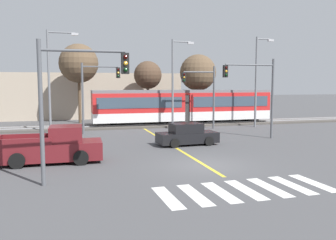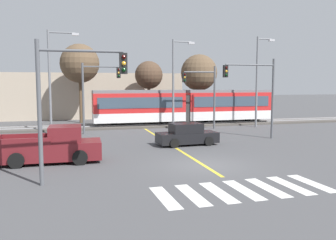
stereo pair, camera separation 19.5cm
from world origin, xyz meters
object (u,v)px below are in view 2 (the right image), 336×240
Objects in this scene: bare_tree_east at (149,75)px; bare_tree_far_east at (199,73)px; street_lamp_east at (258,77)px; bare_tree_west at (80,64)px; street_lamp_centre at (175,78)px; traffic_light_near_left at (70,90)px; traffic_light_far_right at (204,88)px; traffic_light_mid_right at (256,86)px; light_rail_tram at (184,105)px; sedan_crossing at (187,135)px; street_lamp_west at (53,75)px; traffic_light_far_left at (96,87)px; pickup_truck at (53,147)px.

bare_tree_far_east is (5.48, -1.81, 0.29)m from bare_tree_east.
bare_tree_west is at bearing 153.65° from street_lamp_east.
bare_tree_east is (-0.76, 8.28, 0.46)m from street_lamp_centre.
traffic_light_near_left is 1.03× the size of traffic_light_far_right.
bare_tree_east reaches higher than traffic_light_mid_right.
traffic_light_far_right is (11.97, 15.75, -0.20)m from traffic_light_near_left.
sedan_crossing is (-3.45, -11.40, -1.35)m from light_rail_tram.
light_rail_tram is at bearing 151.65° from street_lamp_east.
street_lamp_west is at bearing 138.30° from sedan_crossing.
traffic_light_far_left is 11.76m from bare_tree_east.
traffic_light_near_left is at bearing -92.27° from bare_tree_west.
traffic_light_far_left reaches higher than pickup_truck.
traffic_light_mid_right is 0.90× the size of bare_tree_east.
sedan_crossing is at bearing -118.17° from traffic_light_far_right.
bare_tree_east reaches higher than light_rail_tram.
traffic_light_far_left is at bearing 151.77° from traffic_light_mid_right.
traffic_light_mid_right is 0.73× the size of bare_tree_west.
bare_tree_east reaches higher than traffic_light_far_left.
bare_tree_east is (-3.30, 9.09, 1.38)m from traffic_light_far_right.
street_lamp_centre is at bearing 162.39° from traffic_light_far_right.
street_lamp_centre is at bearing 2.57° from street_lamp_west.
bare_tree_east is at bearing 114.43° from light_rail_tram.
street_lamp_east is at bearing -26.35° from bare_tree_west.
traffic_light_near_left is 19.78m from traffic_light_far_right.
street_lamp_centre reaches higher than pickup_truck.
bare_tree_west is at bearing 87.73° from traffic_light_near_left.
traffic_light_mid_right is 0.70× the size of street_lamp_east.
traffic_light_mid_right is (5.91, 1.10, 3.38)m from sedan_crossing.
street_lamp_west reaches higher than pickup_truck.
street_lamp_east is 1.16× the size of bare_tree_far_east.
bare_tree_west is (-10.24, 4.79, 4.33)m from light_rail_tram.
bare_tree_east reaches higher than pickup_truck.
traffic_light_far_left is at bearing -147.08° from bare_tree_far_east.
traffic_light_near_left is at bearing -119.66° from street_lamp_centre.
street_lamp_west is (-9.21, 8.20, 4.28)m from sedan_crossing.
traffic_light_far_left reaches higher than sedan_crossing.
street_lamp_east is at bearing 0.47° from traffic_light_far_right.
traffic_light_far_left is at bearing 74.07° from pickup_truck.
traffic_light_mid_right is 1.05× the size of traffic_light_far_right.
traffic_light_far_right is at bearing -17.61° from street_lamp_centre.
traffic_light_mid_right is at bearing -25.17° from street_lamp_west.
traffic_light_far_left is 3.74m from street_lamp_west.
street_lamp_west is at bearing -155.94° from bare_tree_far_east.
street_lamp_west is at bearing 166.09° from traffic_light_far_left.
street_lamp_west is (-13.43, 0.32, 1.17)m from traffic_light_far_right.
traffic_light_near_left is at bearing -138.13° from street_lamp_east.
street_lamp_centre reaches higher than traffic_light_far_right.
bare_tree_east is (6.62, 9.64, 1.21)m from traffic_light_far_left.
bare_tree_far_east is at bearing -18.28° from bare_tree_east.
street_lamp_east is at bearing -5.29° from street_lamp_centre.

